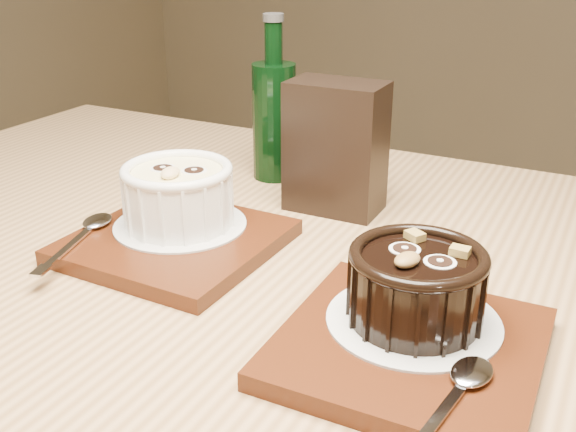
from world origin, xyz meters
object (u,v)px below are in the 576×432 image
ramekin_white (178,192)px  green_bottle (274,117)px  tray_right (409,347)px  tray_left (176,242)px  ramekin_dark (417,282)px  condiment_stand (336,147)px  table (284,363)px

ramekin_white → green_bottle: size_ratio=0.55×
tray_right → tray_left: bearing=168.7°
ramekin_dark → tray_right: bearing=-61.9°
tray_right → ramekin_dark: bearing=105.4°
condiment_stand → tray_left: bearing=-116.4°
tray_left → ramekin_dark: 0.26m
tray_left → table: bearing=1.3°
tray_left → condiment_stand: 0.20m
tray_right → green_bottle: size_ratio=0.92×
table → tray_right: size_ratio=6.92×
table → tray_left: size_ratio=6.92×
ramekin_white → green_bottle: 0.20m
ramekin_white → condiment_stand: condiment_stand is taller
table → ramekin_dark: ramekin_dark is taller
ramekin_white → tray_right: size_ratio=0.60×
tray_right → condiment_stand: (-0.17, 0.22, 0.06)m
tray_left → tray_right: size_ratio=1.00×
condiment_stand → ramekin_white: bearing=-122.1°
green_bottle → tray_left: bearing=-83.1°
tray_left → green_bottle: (-0.03, 0.22, 0.07)m
tray_left → green_bottle: bearing=96.9°
tray_right → condiment_stand: condiment_stand is taller
tray_right → ramekin_dark: 0.05m
ramekin_dark → ramekin_white: bearing=-177.8°
tray_right → green_bottle: 0.40m
ramekin_white → condiment_stand: size_ratio=0.77×
ramekin_dark → tray_left: bearing=-173.8°
ramekin_dark → condiment_stand: (-0.17, 0.20, 0.02)m
condiment_stand → ramekin_dark: bearing=-49.7°
tray_right → green_bottle: (-0.28, 0.27, 0.07)m
tray_right → ramekin_dark: ramekin_dark is taller
ramekin_white → condiment_stand: bearing=39.7°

